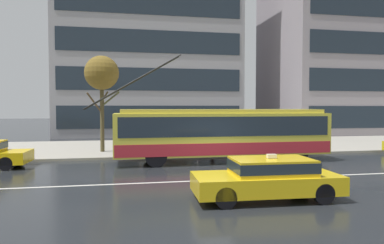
# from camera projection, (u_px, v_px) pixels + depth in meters

# --- Properties ---
(ground_plane) EXTENTS (160.00, 160.00, 0.00)m
(ground_plane) POSITION_uv_depth(u_px,v_px,m) (224.00, 174.00, 14.81)
(ground_plane) COLOR #212428
(sidewalk_slab) EXTENTS (80.00, 10.00, 0.14)m
(sidewalk_slab) POSITION_uv_depth(u_px,v_px,m) (185.00, 146.00, 24.53)
(sidewalk_slab) COLOR #9B968A
(sidewalk_slab) RESTS_ON ground_plane
(lane_centre_line) EXTENTS (72.00, 0.14, 0.01)m
(lane_centre_line) POSITION_uv_depth(u_px,v_px,m) (233.00, 179.00, 13.63)
(lane_centre_line) COLOR silver
(lane_centre_line) RESTS_ON ground_plane
(trolleybus) EXTENTS (12.43, 2.53, 5.45)m
(trolleybus) POSITION_uv_depth(u_px,v_px,m) (222.00, 133.00, 18.15)
(trolleybus) COLOR gold
(trolleybus) RESTS_ON ground_plane
(taxi_oncoming_near) EXTENTS (4.50, 1.94, 1.39)m
(taxi_oncoming_near) POSITION_uv_depth(u_px,v_px,m) (268.00, 177.00, 10.67)
(taxi_oncoming_near) COLOR yellow
(taxi_oncoming_near) RESTS_ON ground_plane
(bus_shelter) EXTENTS (3.65, 1.58, 2.57)m
(bus_shelter) POSITION_uv_depth(u_px,v_px,m) (168.00, 120.00, 21.01)
(bus_shelter) COLOR gray
(bus_shelter) RESTS_ON sidewalk_slab
(pedestrian_at_shelter) EXTENTS (1.19, 1.19, 1.97)m
(pedestrian_at_shelter) POSITION_uv_depth(u_px,v_px,m) (213.00, 126.00, 21.01)
(pedestrian_at_shelter) COLOR black
(pedestrian_at_shelter) RESTS_ON sidewalk_slab
(pedestrian_approaching_curb) EXTENTS (1.16, 1.16, 1.95)m
(pedestrian_approaching_curb) POSITION_uv_depth(u_px,v_px,m) (240.00, 127.00, 20.61)
(pedestrian_approaching_curb) COLOR navy
(pedestrian_approaching_curb) RESTS_ON sidewalk_slab
(pedestrian_walking_past) EXTENTS (1.61, 1.61, 2.06)m
(pedestrian_walking_past) POSITION_uv_depth(u_px,v_px,m) (237.00, 123.00, 21.80)
(pedestrian_walking_past) COLOR #262B50
(pedestrian_walking_past) RESTS_ON sidewalk_slab
(street_tree_bare) EXTENTS (2.10, 2.06, 5.79)m
(street_tree_bare) POSITION_uv_depth(u_px,v_px,m) (102.00, 74.00, 20.97)
(street_tree_bare) COLOR brown
(street_tree_bare) RESTS_ON sidewalk_slab
(office_tower_corner_left) EXTENTS (18.44, 10.40, 21.55)m
(office_tower_corner_left) POSITION_uv_depth(u_px,v_px,m) (148.00, 33.00, 37.23)
(office_tower_corner_left) COLOR #949398
(office_tower_corner_left) RESTS_ON ground_plane
(office_tower_corner_right) EXTENTS (23.84, 11.71, 21.31)m
(office_tower_corner_right) POSITION_uv_depth(u_px,v_px,m) (374.00, 37.00, 39.07)
(office_tower_corner_right) COLOR #999095
(office_tower_corner_right) RESTS_ON ground_plane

